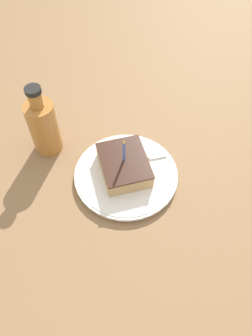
# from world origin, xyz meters

# --- Properties ---
(ground_plane) EXTENTS (2.40, 2.40, 0.04)m
(ground_plane) POSITION_xyz_m (0.00, 0.00, -0.02)
(ground_plane) COLOR olive
(ground_plane) RESTS_ON ground
(plate) EXTENTS (0.26, 0.26, 0.02)m
(plate) POSITION_xyz_m (0.01, -0.02, 0.01)
(plate) COLOR white
(plate) RESTS_ON ground_plane
(cake_slice) EXTENTS (0.11, 0.14, 0.12)m
(cake_slice) POSITION_xyz_m (0.01, -0.01, 0.04)
(cake_slice) COLOR tan
(cake_slice) RESTS_ON plate
(fork) EXTENTS (0.16, 0.03, 0.00)m
(fork) POSITION_xyz_m (0.05, 0.02, 0.02)
(fork) COLOR silver
(fork) RESTS_ON plate
(bottle) EXTENTS (0.07, 0.07, 0.20)m
(bottle) POSITION_xyz_m (-0.16, 0.13, 0.08)
(bottle) COLOR #B27233
(bottle) RESTS_ON ground_plane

